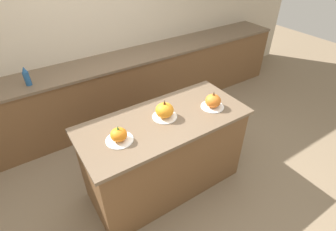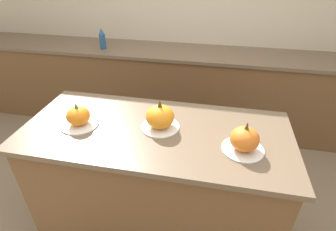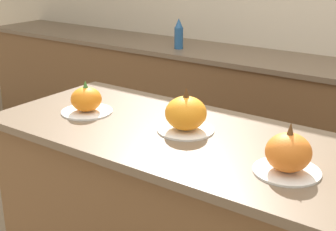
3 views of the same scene
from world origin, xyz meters
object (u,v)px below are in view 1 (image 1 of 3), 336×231
(pumpkin_cake_left, at_px, (119,135))
(pumpkin_cake_right, at_px, (213,101))
(pumpkin_cake_center, at_px, (165,111))
(bottle_tall, at_px, (26,76))

(pumpkin_cake_left, distance_m, pumpkin_cake_right, 1.00)
(pumpkin_cake_left, bearing_deg, pumpkin_cake_center, 8.16)
(pumpkin_cake_left, distance_m, pumpkin_cake_center, 0.51)
(pumpkin_cake_right, relative_size, bottle_tall, 1.02)
(pumpkin_cake_right, distance_m, bottle_tall, 2.09)
(pumpkin_cake_left, height_order, bottle_tall, bottle_tall)
(pumpkin_cake_right, xyz_separation_m, bottle_tall, (-1.46, 1.49, 0.05))
(pumpkin_cake_center, xyz_separation_m, pumpkin_cake_right, (0.49, -0.12, -0.01))
(pumpkin_cake_left, xyz_separation_m, bottle_tall, (-0.46, 1.44, 0.06))
(pumpkin_cake_left, xyz_separation_m, pumpkin_cake_center, (0.50, 0.07, 0.02))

